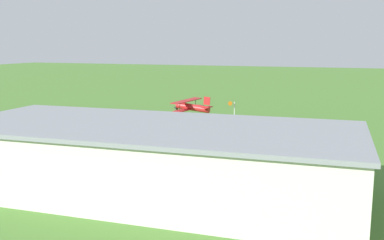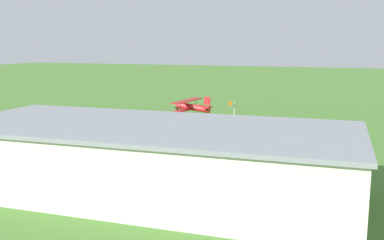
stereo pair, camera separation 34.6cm
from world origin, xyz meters
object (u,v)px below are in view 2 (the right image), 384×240
Objects in this scene: car_yellow at (85,138)px; person_near_hangar_door at (233,141)px; person_watching_takeoff at (323,150)px; car_orange at (45,136)px; car_black at (15,132)px; car_green at (340,158)px; biplane at (192,107)px; windsock at (230,105)px; hangar at (150,158)px.

person_near_hangar_door is at bearing -164.10° from car_yellow.
person_watching_takeoff reaches higher than car_yellow.
car_orange reaches higher than car_black.
person_near_hangar_door is (-18.90, -5.39, -0.06)m from car_yellow.
car_orange is 2.81× the size of person_near_hangar_door.
car_green reaches higher than car_orange.
car_orange is at bearing 54.99° from biplane.
person_watching_takeoff is (-11.29, 1.45, 0.03)m from person_near_hangar_door.
biplane is 11.99m from windsock.
person_near_hangar_door is at bearing -170.13° from car_black.
person_watching_takeoff reaches higher than person_near_hangar_door.
person_near_hangar_door is at bearing 110.17° from windsock.
biplane is at bearing -113.28° from car_yellow.
biplane is at bearing -37.18° from car_green.
car_black is at bearing 9.87° from person_near_hangar_door.
car_orange reaches higher than car_yellow.
hangar is 7.00× the size of windsock.
windsock reaches higher than person_near_hangar_door.
car_yellow is at bearing 0.91° from car_green.
car_black is 0.77× the size of windsock.
car_yellow is 2.95× the size of person_near_hangar_door.
car_black is 2.55× the size of person_watching_takeoff.
biplane is at bearing -33.91° from person_watching_takeoff.
hangar is 8.11× the size of car_green.
person_watching_takeoff is (-30.19, -3.93, -0.03)m from car_yellow.
car_green is 3.96m from person_watching_takeoff.
hangar reaches higher than biplane.
car_green is 1.00× the size of car_yellow.
person_watching_takeoff is at bearing -172.58° from car_yellow.
person_watching_takeoff is 0.30× the size of windsock.
car_green is 43.91m from car_black.
hangar is at bearing 139.02° from car_yellow.
car_green is (-15.60, -14.92, -2.20)m from hangar.
person_watching_takeoff is at bearing -126.56° from hangar.
car_orange is at bearing 7.67° from person_watching_takeoff.
hangar is 20.06m from person_near_hangar_door.
car_yellow is 1.11× the size of car_black.
windsock reaches higher than biplane.
hangar is 22.09m from car_yellow.
car_yellow is 30.44m from person_watching_takeoff.
biplane is at bearing -136.60° from car_black.
car_black is 30.82m from windsock.
car_yellow is at bearing 179.73° from car_black.
hangar is 8.14× the size of car_yellow.
hangar is 25.29m from windsock.
car_green reaches higher than car_black.
person_watching_takeoff is (-35.90, -4.84, -0.05)m from car_orange.
person_near_hangar_door is 11.38m from person_watching_takeoff.
biplane is 2.08× the size of car_orange.
biplane is 17.36m from person_near_hangar_door.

